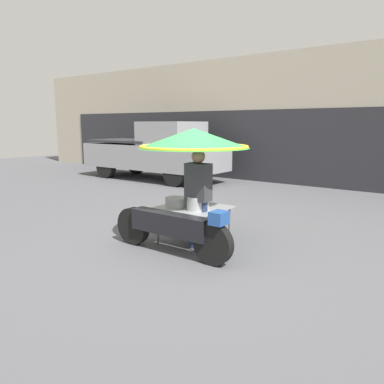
{
  "coord_description": "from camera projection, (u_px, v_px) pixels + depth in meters",
  "views": [
    {
      "loc": [
        3.39,
        -4.41,
        1.92
      ],
      "look_at": [
        -0.11,
        0.28,
        0.86
      ],
      "focal_mm": 35.0,
      "sensor_mm": 36.0,
      "label": 1
    }
  ],
  "objects": [
    {
      "name": "vendor_person",
      "position": [
        198.0,
        194.0,
        5.72
      ],
      "size": [
        0.38,
        0.22,
        1.55
      ],
      "color": "navy",
      "rests_on": "ground"
    },
    {
      "name": "shopfront_building",
      "position": [
        343.0,
        119.0,
        11.86
      ],
      "size": [
        28.0,
        2.06,
        4.19
      ],
      "color": "#B2A893",
      "rests_on": "ground"
    },
    {
      "name": "ground_plane",
      "position": [
        187.0,
        250.0,
        5.81
      ],
      "size": [
        36.0,
        36.0,
        0.0
      ],
      "primitive_type": "plane",
      "color": "#56565B"
    },
    {
      "name": "pickup_truck",
      "position": [
        156.0,
        152.0,
        13.04
      ],
      "size": [
        5.38,
        1.81,
        2.01
      ],
      "color": "black",
      "rests_on": "ground"
    },
    {
      "name": "vendor_motorcycle_cart",
      "position": [
        191.0,
        158.0,
        5.81
      ],
      "size": [
        2.15,
        1.75,
        1.86
      ],
      "color": "black",
      "rests_on": "ground"
    }
  ]
}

